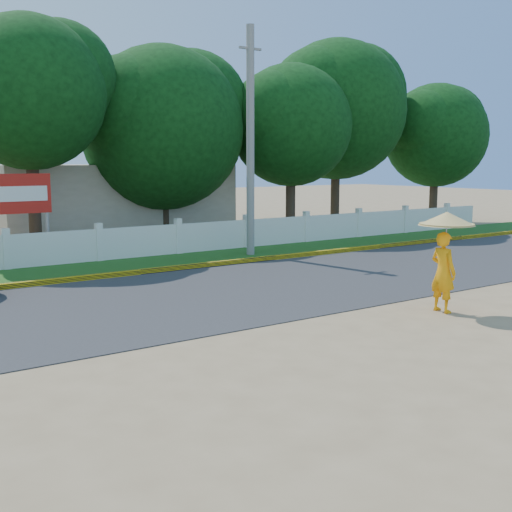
% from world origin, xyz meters
% --- Properties ---
extents(ground, '(120.00, 120.00, 0.00)m').
position_xyz_m(ground, '(0.00, 0.00, 0.00)').
color(ground, '#9E8460').
rests_on(ground, ground).
extents(road, '(60.00, 7.00, 0.02)m').
position_xyz_m(road, '(0.00, 4.50, 0.01)').
color(road, '#38383A').
rests_on(road, ground).
extents(grass_verge, '(60.00, 3.50, 0.03)m').
position_xyz_m(grass_verge, '(0.00, 9.75, 0.01)').
color(grass_verge, '#2D601E').
rests_on(grass_verge, ground).
extents(curb, '(40.00, 0.18, 0.16)m').
position_xyz_m(curb, '(0.00, 8.05, 0.08)').
color(curb, yellow).
rests_on(curb, ground).
extents(fence, '(40.00, 0.10, 1.10)m').
position_xyz_m(fence, '(0.00, 11.20, 0.55)').
color(fence, silver).
rests_on(fence, ground).
extents(building_near, '(10.00, 6.00, 3.20)m').
position_xyz_m(building_near, '(3.00, 18.00, 1.60)').
color(building_near, '#B7AD99').
rests_on(building_near, ground).
extents(utility_pole, '(0.28, 0.28, 7.99)m').
position_xyz_m(utility_pole, '(5.01, 9.49, 4.00)').
color(utility_pole, gray).
rests_on(utility_pole, ground).
extents(monk_with_parasol, '(1.24, 1.24, 2.25)m').
position_xyz_m(monk_with_parasol, '(3.57, -0.21, 1.46)').
color(monk_with_parasol, '#FF9C0D').
rests_on(monk_with_parasol, ground).
extents(billboard, '(2.50, 0.13, 2.95)m').
position_xyz_m(billboard, '(-2.46, 12.30, 2.14)').
color(billboard, gray).
rests_on(billboard, ground).
extents(tree_row, '(40.13, 7.59, 9.24)m').
position_xyz_m(tree_row, '(5.05, 14.46, 5.13)').
color(tree_row, '#473828').
rests_on(tree_row, ground).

